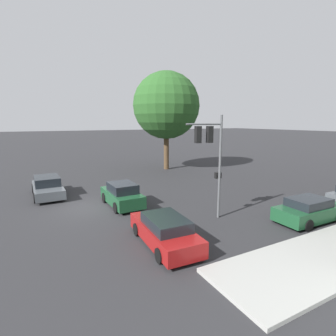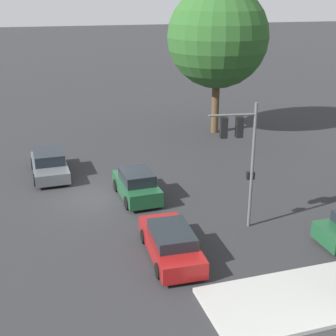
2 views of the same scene
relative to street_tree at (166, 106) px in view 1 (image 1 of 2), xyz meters
name	(u,v)px [view 1 (image 1 of 2)]	position (x,y,z in m)	size (l,w,h in m)	color
ground_plane	(88,207)	(9.88, -10.99, -7.25)	(300.00, 300.00, 0.00)	#28282B
street_tree	(166,106)	(0.00, 0.00, 0.00)	(7.49, 7.49, 11.01)	#4C3823
traffic_signal	(210,148)	(15.17, -5.27, -3.18)	(0.58, 2.28, 5.86)	#515456
crossing_car_0	(48,187)	(5.75, -13.06, -6.56)	(4.72, 2.10, 1.46)	#4C5156
crossing_car_1	(122,195)	(10.60, -8.88, -6.53)	(4.00, 1.94, 1.54)	#194728
crossing_car_2	(165,231)	(16.86, -8.96, -6.60)	(4.58, 2.03, 1.35)	maroon
parked_car_0	(309,210)	(18.19, -0.60, -6.60)	(1.93, 4.17, 1.36)	#194728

